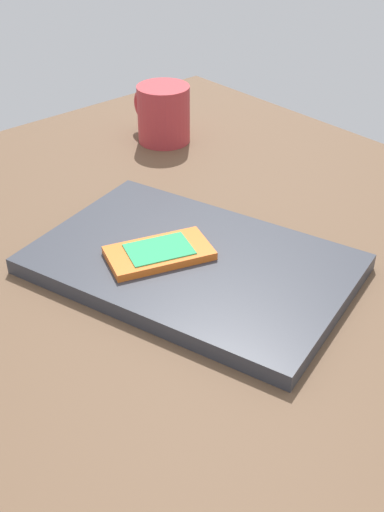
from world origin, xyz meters
The scene contains 4 objects.
desk_surface centered at (0.00, 0.00, 1.50)cm, with size 120.00×80.00×3.00cm, color brown.
laptop_closed centered at (9.51, 5.46, 3.93)cm, with size 34.24×22.38×1.85cm, color #33353D.
cell_phone_on_laptop centered at (11.99, 8.08, 5.33)cm, with size 9.45×12.71×1.03cm.
coffee_mug centered at (39.58, -14.92, 7.41)cm, with size 11.43×8.14×8.83cm.
Camera 1 is at (-33.96, 43.62, 43.91)cm, focal length 44.49 mm.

